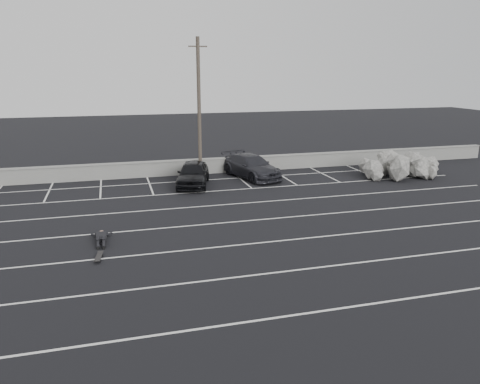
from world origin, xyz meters
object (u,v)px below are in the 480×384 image
object	(u,v)px
car_left	(193,174)
car_right	(252,166)
trash_bin	(240,169)
utility_pole	(199,108)
skateboard	(99,257)
person	(101,234)
riprap_pile	(405,168)

from	to	relation	value
car_left	car_right	distance (m)	4.37
trash_bin	utility_pole	bearing A→B (deg)	168.73
car_right	trash_bin	size ratio (longest dim) A/B	6.05
skateboard	person	bearing A→B (deg)	95.47
trash_bin	person	world-z (taller)	trash_bin
car_left	skateboard	xyz separation A→B (m)	(-5.59, -10.74, -0.69)
person	skateboard	bearing A→B (deg)	-91.58
car_right	riprap_pile	xyz separation A→B (m)	(10.21, -2.45, -0.18)
utility_pole	skateboard	bearing A→B (deg)	-116.30
car_left	trash_bin	bearing A→B (deg)	43.26
car_left	skateboard	bearing A→B (deg)	-102.07
utility_pole	skateboard	world-z (taller)	utility_pole
car_left	riprap_pile	xyz separation A→B (m)	(14.41, -1.25, -0.20)
car_left	car_right	bearing A→B (deg)	31.41
utility_pole	trash_bin	size ratio (longest dim) A/B	10.58
car_right	person	bearing A→B (deg)	-150.81
skateboard	car_right	bearing A→B (deg)	58.42
car_left	skateboard	world-z (taller)	car_left
car_right	trash_bin	distance (m)	0.97
utility_pole	riprap_pile	world-z (taller)	utility_pole
riprap_pile	skateboard	world-z (taller)	riprap_pile
car_left	car_right	size ratio (longest dim) A/B	0.87
utility_pole	person	bearing A→B (deg)	-120.37
trash_bin	person	bearing A→B (deg)	-131.16
riprap_pile	person	size ratio (longest dim) A/B	2.58
trash_bin	riprap_pile	size ratio (longest dim) A/B	0.14
trash_bin	skateboard	size ratio (longest dim) A/B	0.98
car_left	utility_pole	world-z (taller)	utility_pole
utility_pole	skateboard	xyz separation A→B (m)	(-6.52, -13.19, -4.55)
car_left	person	size ratio (longest dim) A/B	1.90
riprap_pile	person	world-z (taller)	riprap_pile
person	riprap_pile	bearing A→B (deg)	20.79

